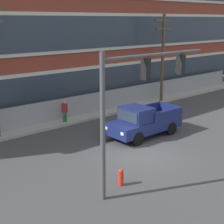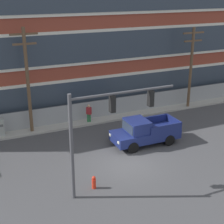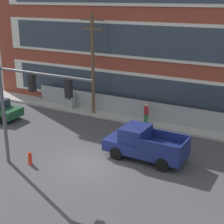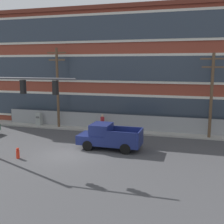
# 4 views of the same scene
# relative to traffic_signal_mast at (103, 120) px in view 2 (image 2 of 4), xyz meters

# --- Properties ---
(ground_plane) EXTENTS (160.00, 160.00, 0.00)m
(ground_plane) POSITION_rel_traffic_signal_mast_xyz_m (2.53, 2.04, -4.26)
(ground_plane) COLOR #424244
(sidewalk_building_side) EXTENTS (80.00, 2.04, 0.16)m
(sidewalk_building_side) POSITION_rel_traffic_signal_mast_xyz_m (2.53, 10.25, -4.18)
(sidewalk_building_side) COLOR #9E9B93
(sidewalk_building_side) RESTS_ON ground
(brick_mill_building) EXTENTS (48.49, 9.12, 12.26)m
(brick_mill_building) POSITION_rel_traffic_signal_mast_xyz_m (10.23, 15.53, 1.89)
(brick_mill_building) COLOR brown
(brick_mill_building) RESTS_ON ground
(chain_link_fence) EXTENTS (32.11, 0.06, 1.67)m
(chain_link_fence) POSITION_rel_traffic_signal_mast_xyz_m (7.95, 10.46, -3.40)
(chain_link_fence) COLOR gray
(chain_link_fence) RESTS_ON ground
(traffic_signal_mast) EXTENTS (6.13, 0.43, 5.94)m
(traffic_signal_mast) POSITION_rel_traffic_signal_mast_xyz_m (0.00, 0.00, 0.00)
(traffic_signal_mast) COLOR #4C4C51
(traffic_signal_mast) RESTS_ON ground
(pickup_truck_navy) EXTENTS (5.01, 2.17, 1.97)m
(pickup_truck_navy) POSITION_rel_traffic_signal_mast_xyz_m (5.03, 4.34, -3.32)
(pickup_truck_navy) COLOR navy
(pickup_truck_navy) RESTS_ON ground
(utility_pole_near_corner) EXTENTS (2.02, 0.26, 8.17)m
(utility_pole_near_corner) POSITION_rel_traffic_signal_mast_xyz_m (-1.97, 9.78, 0.21)
(utility_pole_near_corner) COLOR brown
(utility_pole_near_corner) RESTS_ON ground
(utility_pole_midblock) EXTENTS (2.19, 0.26, 7.51)m
(utility_pole_midblock) POSITION_rel_traffic_signal_mast_xyz_m (12.77, 9.55, -0.10)
(utility_pole_midblock) COLOR brown
(utility_pole_midblock) RESTS_ON ground
(electrical_cabinet) EXTENTS (0.56, 0.56, 1.49)m
(electrical_cabinet) POSITION_rel_traffic_signal_mast_xyz_m (-4.31, 9.89, -3.51)
(electrical_cabinet) COLOR #939993
(electrical_cabinet) RESTS_ON ground
(pedestrian_near_cabinet) EXTENTS (0.45, 0.46, 1.69)m
(pedestrian_near_cabinet) POSITION_rel_traffic_signal_mast_xyz_m (2.81, 9.70, -3.28)
(pedestrian_near_cabinet) COLOR #236B38
(pedestrian_near_cabinet) RESTS_ON ground
(fire_hydrant) EXTENTS (0.24, 0.24, 0.78)m
(fire_hydrant) POSITION_rel_traffic_signal_mast_xyz_m (-0.46, 0.40, -3.87)
(fire_hydrant) COLOR red
(fire_hydrant) RESTS_ON ground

